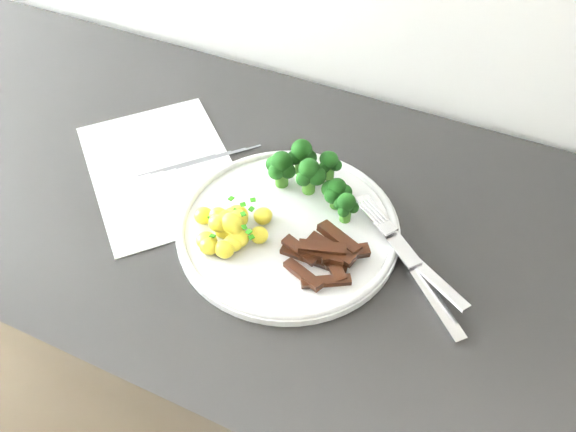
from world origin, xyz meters
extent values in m
cube|color=black|center=(0.14, 1.68, 0.45)|extent=(2.38, 0.59, 0.89)
cube|color=white|center=(-0.19, 1.69, 0.89)|extent=(0.34, 0.34, 0.00)
cube|color=slate|center=(-0.13, 1.74, 0.89)|extent=(0.09, 0.10, 0.00)
cube|color=slate|center=(-0.15, 1.73, 0.89)|extent=(0.09, 0.10, 0.00)
cube|color=slate|center=(-0.16, 1.72, 0.89)|extent=(0.08, 0.09, 0.00)
cube|color=slate|center=(-0.18, 1.70, 0.89)|extent=(0.08, 0.09, 0.00)
cylinder|color=white|center=(0.02, 1.66, 0.90)|extent=(0.30, 0.30, 0.01)
torus|color=white|center=(0.02, 1.66, 0.90)|extent=(0.29, 0.29, 0.01)
cylinder|color=#2E6118|center=(0.03, 1.72, 0.92)|extent=(0.02, 0.02, 0.02)
sphere|color=black|center=(0.04, 1.72, 0.94)|extent=(0.03, 0.03, 0.03)
sphere|color=black|center=(0.02, 1.73, 0.94)|extent=(0.03, 0.03, 0.03)
sphere|color=black|center=(0.02, 1.71, 0.94)|extent=(0.02, 0.02, 0.02)
sphere|color=black|center=(0.03, 1.72, 0.95)|extent=(0.03, 0.03, 0.03)
cylinder|color=#2E6118|center=(0.07, 1.72, 0.91)|extent=(0.02, 0.02, 0.02)
sphere|color=black|center=(0.08, 1.72, 0.93)|extent=(0.02, 0.02, 0.02)
sphere|color=black|center=(0.07, 1.73, 0.93)|extent=(0.02, 0.02, 0.02)
sphere|color=black|center=(0.06, 1.72, 0.93)|extent=(0.02, 0.02, 0.02)
sphere|color=black|center=(0.07, 1.71, 0.93)|extent=(0.02, 0.02, 0.02)
sphere|color=black|center=(0.07, 1.72, 0.94)|extent=(0.03, 0.03, 0.03)
cylinder|color=#2E6118|center=(-0.02, 1.72, 0.92)|extent=(0.02, 0.02, 0.03)
sphere|color=black|center=(-0.01, 1.72, 0.93)|extent=(0.02, 0.02, 0.02)
sphere|color=black|center=(-0.01, 1.73, 0.93)|extent=(0.02, 0.02, 0.02)
sphere|color=black|center=(-0.03, 1.72, 0.93)|extent=(0.02, 0.02, 0.02)
sphere|color=black|center=(-0.02, 1.71, 0.93)|extent=(0.02, 0.02, 0.02)
sphere|color=black|center=(-0.02, 1.72, 0.94)|extent=(0.03, 0.03, 0.03)
cylinder|color=#2E6118|center=(0.04, 1.75, 0.92)|extent=(0.01, 0.01, 0.02)
sphere|color=black|center=(0.05, 1.75, 0.94)|extent=(0.02, 0.02, 0.02)
sphere|color=black|center=(0.04, 1.76, 0.94)|extent=(0.02, 0.02, 0.02)
sphere|color=black|center=(0.04, 1.74, 0.94)|extent=(0.02, 0.02, 0.02)
sphere|color=black|center=(0.04, 1.75, 0.95)|extent=(0.02, 0.02, 0.02)
cylinder|color=#2E6118|center=(0.00, 1.75, 0.92)|extent=(0.02, 0.02, 0.03)
sphere|color=black|center=(0.01, 1.75, 0.94)|extent=(0.02, 0.02, 0.02)
sphere|color=black|center=(0.00, 1.76, 0.94)|extent=(0.02, 0.02, 0.02)
sphere|color=black|center=(-0.01, 1.74, 0.94)|extent=(0.02, 0.02, 0.02)
sphere|color=black|center=(0.00, 1.75, 0.95)|extent=(0.03, 0.03, 0.03)
cylinder|color=#2E6118|center=(0.09, 1.70, 0.91)|extent=(0.02, 0.02, 0.02)
sphere|color=black|center=(0.10, 1.70, 0.93)|extent=(0.02, 0.02, 0.02)
sphere|color=black|center=(0.09, 1.71, 0.93)|extent=(0.01, 0.01, 0.01)
sphere|color=black|center=(0.08, 1.70, 0.93)|extent=(0.02, 0.02, 0.02)
sphere|color=black|center=(0.09, 1.69, 0.93)|extent=(0.02, 0.02, 0.02)
sphere|color=black|center=(0.09, 1.70, 0.94)|extent=(0.02, 0.02, 0.02)
ellipsoid|color=yellow|center=(-0.01, 1.65, 0.91)|extent=(0.02, 0.02, 0.02)
ellipsoid|color=yellow|center=(-0.04, 1.60, 0.91)|extent=(0.02, 0.02, 0.02)
ellipsoid|color=yellow|center=(-0.02, 1.60, 0.91)|extent=(0.03, 0.02, 0.03)
ellipsoid|color=yellow|center=(-0.02, 1.59, 0.91)|extent=(0.03, 0.02, 0.02)
ellipsoid|color=yellow|center=(-0.03, 1.61, 0.91)|extent=(0.03, 0.03, 0.02)
ellipsoid|color=yellow|center=(-0.01, 1.65, 0.91)|extent=(0.02, 0.02, 0.02)
ellipsoid|color=yellow|center=(-0.05, 1.57, 0.91)|extent=(0.03, 0.02, 0.02)
ellipsoid|color=yellow|center=(-0.08, 1.62, 0.91)|extent=(0.03, 0.02, 0.02)
ellipsoid|color=yellow|center=(-0.04, 1.61, 0.91)|extent=(0.02, 0.02, 0.02)
ellipsoid|color=yellow|center=(-0.03, 1.61, 0.93)|extent=(0.03, 0.03, 0.03)
ellipsoid|color=yellow|center=(-0.05, 1.61, 0.93)|extent=(0.03, 0.02, 0.02)
ellipsoid|color=yellow|center=(-0.04, 1.61, 0.93)|extent=(0.03, 0.03, 0.02)
ellipsoid|color=yellow|center=(-0.04, 1.61, 0.93)|extent=(0.02, 0.02, 0.02)
ellipsoid|color=yellow|center=(-0.03, 1.61, 0.93)|extent=(0.03, 0.03, 0.03)
ellipsoid|color=yellow|center=(-0.04, 1.62, 0.93)|extent=(0.02, 0.02, 0.02)
ellipsoid|color=yellow|center=(-0.03, 1.61, 0.93)|extent=(0.02, 0.02, 0.02)
ellipsoid|color=yellow|center=(-0.04, 1.64, 0.91)|extent=(0.03, 0.02, 0.03)
ellipsoid|color=yellow|center=(-0.06, 1.58, 0.91)|extent=(0.03, 0.03, 0.02)
ellipsoid|color=yellow|center=(0.00, 1.62, 0.91)|extent=(0.02, 0.02, 0.02)
ellipsoid|color=yellow|center=(-0.05, 1.60, 0.93)|extent=(0.03, 0.02, 0.02)
ellipsoid|color=yellow|center=(-0.03, 1.62, 0.93)|extent=(0.03, 0.02, 0.02)
ellipsoid|color=yellow|center=(-0.03, 1.58, 0.91)|extent=(0.03, 0.02, 0.02)
cube|color=#1B640B|center=(-0.03, 1.61, 0.93)|extent=(0.01, 0.01, 0.00)
cube|color=#1B640B|center=(-0.02, 1.62, 0.94)|extent=(0.01, 0.01, 0.00)
cube|color=#1B640B|center=(-0.01, 1.60, 0.94)|extent=(0.01, 0.01, 0.00)
cube|color=#1B640B|center=(0.00, 1.60, 0.93)|extent=(0.01, 0.01, 0.00)
cube|color=#1B640B|center=(0.00, 1.60, 0.94)|extent=(0.01, 0.01, 0.00)
cube|color=#1B640B|center=(-0.04, 1.58, 0.93)|extent=(0.01, 0.01, 0.00)
cube|color=#1B640B|center=(-0.05, 1.65, 0.93)|extent=(0.01, 0.01, 0.00)
cube|color=#1B640B|center=(-0.03, 1.63, 0.93)|extent=(0.01, 0.01, 0.00)
cube|color=#1B640B|center=(-0.06, 1.60, 0.93)|extent=(0.01, 0.01, 0.00)
cube|color=#1B640B|center=(-0.02, 1.63, 0.94)|extent=(0.01, 0.01, 0.00)
cube|color=#1B640B|center=(-0.02, 1.65, 0.94)|extent=(0.01, 0.01, 0.00)
cube|color=#1B640B|center=(-0.03, 1.64, 0.93)|extent=(0.01, 0.01, 0.00)
cube|color=#1B640B|center=(-0.03, 1.61, 0.94)|extent=(0.01, 0.01, 0.00)
cube|color=#1B640B|center=(-0.04, 1.62, 0.94)|extent=(0.01, 0.01, 0.00)
cube|color=black|center=(0.09, 1.62, 0.91)|extent=(0.06, 0.03, 0.02)
cube|color=black|center=(0.09, 1.63, 0.91)|extent=(0.07, 0.04, 0.01)
cube|color=black|center=(0.10, 1.62, 0.91)|extent=(0.05, 0.05, 0.01)
cube|color=black|center=(0.07, 1.61, 0.91)|extent=(0.07, 0.01, 0.01)
cube|color=black|center=(0.08, 1.63, 0.91)|extent=(0.05, 0.04, 0.01)
cube|color=black|center=(0.08, 1.59, 0.91)|extent=(0.06, 0.04, 0.01)
cube|color=black|center=(0.11, 1.59, 0.91)|extent=(0.06, 0.04, 0.01)
cube|color=black|center=(0.10, 1.65, 0.92)|extent=(0.07, 0.04, 0.01)
cube|color=black|center=(0.11, 1.63, 0.91)|extent=(0.06, 0.05, 0.01)
cube|color=black|center=(0.09, 1.63, 0.92)|extent=(0.07, 0.03, 0.01)
cube|color=black|center=(0.09, 1.63, 0.92)|extent=(0.06, 0.03, 0.01)
cube|color=black|center=(0.06, 1.62, 0.91)|extent=(0.05, 0.03, 0.01)
cube|color=black|center=(0.09, 1.62, 0.92)|extent=(0.06, 0.02, 0.01)
cube|color=silver|center=(0.21, 1.65, 0.91)|extent=(0.12, 0.09, 0.02)
cube|color=silver|center=(0.14, 1.70, 0.91)|extent=(0.03, 0.03, 0.01)
cylinder|color=silver|center=(0.12, 1.72, 0.91)|extent=(0.04, 0.03, 0.00)
cylinder|color=silver|center=(0.12, 1.72, 0.91)|extent=(0.04, 0.03, 0.00)
cylinder|color=silver|center=(0.12, 1.71, 0.91)|extent=(0.04, 0.03, 0.00)
cylinder|color=silver|center=(0.12, 1.71, 0.91)|extent=(0.04, 0.03, 0.00)
cube|color=silver|center=(0.15, 1.70, 0.91)|extent=(0.12, 0.11, 0.01)
cube|color=silver|center=(0.23, 1.62, 0.90)|extent=(0.10, 0.09, 0.02)
camera|label=1|loc=(0.24, 1.19, 1.49)|focal=37.14mm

